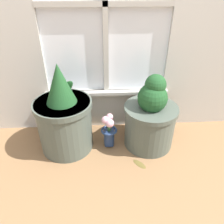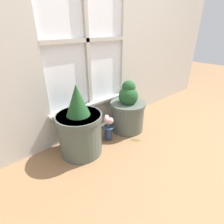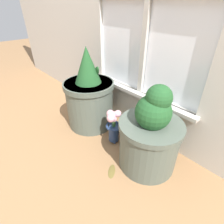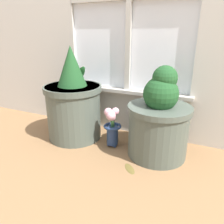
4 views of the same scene
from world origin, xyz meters
name	(u,v)px [view 1 (image 1 of 4)]	position (x,y,z in m)	size (l,w,h in m)	color
ground_plane	(110,167)	(0.00, 0.00, 0.00)	(10.00, 10.00, 0.00)	olive
potted_plant_left	(64,117)	(-0.31, 0.24, 0.26)	(0.40, 0.40, 0.66)	#4C564C
potted_plant_right	(150,118)	(0.31, 0.24, 0.23)	(0.38, 0.38, 0.56)	#4C564C
flower_vase	(109,129)	(0.00, 0.22, 0.16)	(0.12, 0.12, 0.28)	navy
fallen_leaf	(140,164)	(0.21, 0.01, 0.00)	(0.10, 0.11, 0.01)	brown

